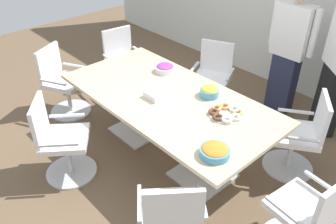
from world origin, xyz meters
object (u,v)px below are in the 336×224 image
(person_standing_0, at_px, (289,49))
(donut_platter, at_px, (226,113))
(conference_table, at_px, (168,106))
(office_chair_1, at_px, (124,65))
(snack_bowl_chips_orange, at_px, (215,151))
(office_chair_6, at_px, (300,139))
(snack_bowl_chips_yellow, at_px, (209,91))
(snack_bowl_candy_mix, at_px, (165,68))
(office_chair_3, at_px, (61,143))
(office_chair_5, at_px, (306,217))
(napkin_pile, at_px, (156,94))
(office_chair_4, at_px, (172,222))
(office_chair_0, at_px, (212,81))
(office_chair_2, at_px, (63,85))

(person_standing_0, relative_size, donut_platter, 5.05)
(conference_table, xyz_separation_m, office_chair_1, (-1.50, 0.51, -0.22))
(conference_table, xyz_separation_m, snack_bowl_chips_orange, (0.96, -0.35, 0.17))
(office_chair_6, xyz_separation_m, snack_bowl_chips_orange, (-0.18, -1.17, 0.39))
(snack_bowl_chips_yellow, distance_m, donut_platter, 0.38)
(office_chair_1, bearing_deg, snack_bowl_candy_mix, 89.03)
(office_chair_3, distance_m, office_chair_6, 2.47)
(office_chair_3, height_order, snack_bowl_candy_mix, office_chair_3)
(office_chair_1, relative_size, snack_bowl_candy_mix, 3.90)
(office_chair_5, height_order, donut_platter, office_chair_5)
(snack_bowl_candy_mix, xyz_separation_m, snack_bowl_chips_yellow, (0.73, -0.03, 0.01))
(office_chair_6, xyz_separation_m, napkin_pile, (-1.20, -0.92, 0.38))
(office_chair_4, bearing_deg, person_standing_0, 52.50)
(office_chair_4, height_order, snack_bowl_chips_yellow, office_chair_4)
(snack_bowl_chips_orange, bearing_deg, office_chair_1, 160.73)
(snack_bowl_candy_mix, bearing_deg, office_chair_4, -40.57)
(office_chair_3, height_order, person_standing_0, person_standing_0)
(conference_table, height_order, office_chair_5, office_chair_5)
(office_chair_4, relative_size, office_chair_5, 1.00)
(office_chair_0, bearing_deg, office_chair_2, 25.69)
(conference_table, height_order, snack_bowl_chips_orange, snack_bowl_chips_orange)
(office_chair_0, bearing_deg, donut_platter, 111.50)
(office_chair_0, height_order, napkin_pile, office_chair_0)
(office_chair_3, relative_size, office_chair_4, 1.00)
(office_chair_3, bearing_deg, office_chair_2, -171.91)
(donut_platter, bearing_deg, office_chair_2, -164.55)
(office_chair_2, distance_m, office_chair_4, 2.61)
(snack_bowl_candy_mix, bearing_deg, office_chair_3, -91.45)
(office_chair_3, relative_size, snack_bowl_chips_orange, 3.57)
(snack_bowl_chips_orange, height_order, snack_bowl_chips_yellow, snack_bowl_chips_yellow)
(office_chair_2, distance_m, person_standing_0, 2.93)
(office_chair_2, xyz_separation_m, napkin_pile, (1.50, 0.33, 0.38))
(office_chair_2, distance_m, office_chair_3, 1.25)
(office_chair_0, height_order, office_chair_2, same)
(office_chair_2, bearing_deg, conference_table, 77.91)
(conference_table, xyz_separation_m, snack_bowl_chips_yellow, (0.29, 0.32, 0.18))
(snack_bowl_chips_orange, bearing_deg, office_chair_5, 21.65)
(office_chair_0, bearing_deg, snack_bowl_chips_yellow, 103.62)
(office_chair_1, xyz_separation_m, office_chair_2, (-0.06, -0.94, 0.00))
(office_chair_2, relative_size, office_chair_6, 1.00)
(office_chair_5, distance_m, snack_bowl_chips_yellow, 1.52)
(office_chair_5, bearing_deg, office_chair_0, 67.39)
(office_chair_5, xyz_separation_m, office_chair_6, (-0.57, 0.88, 0.00))
(office_chair_6, bearing_deg, office_chair_3, 104.63)
(conference_table, xyz_separation_m, person_standing_0, (0.35, 1.73, 0.26))
(donut_platter, bearing_deg, office_chair_3, -132.18)
(office_chair_5, distance_m, office_chair_6, 1.04)
(office_chair_2, xyz_separation_m, snack_bowl_candy_mix, (1.13, 0.79, 0.39))
(donut_platter, bearing_deg, office_chair_0, 136.23)
(snack_bowl_chips_yellow, bearing_deg, conference_table, -131.73)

